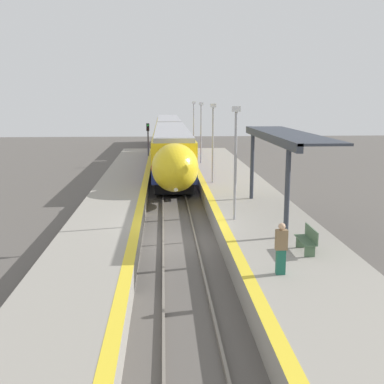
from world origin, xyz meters
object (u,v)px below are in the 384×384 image
object	(u,v)px
railway_signal	(148,140)
lamppost_near	(236,155)
lamppost_mid	(213,138)
platform_bench	(308,239)
lamppost_far	(201,128)
train	(170,139)
lamppost_farthest	(194,122)
person_waiting	(281,248)

from	to	relation	value
railway_signal	lamppost_near	xyz separation A→B (m)	(4.59, -24.58, 1.36)
lamppost_near	lamppost_mid	bearing A→B (deg)	90.00
lamppost_near	lamppost_mid	world-z (taller)	same
platform_bench	lamppost_far	world-z (taller)	lamppost_far
train	lamppost_mid	bearing A→B (deg)	-82.19
lamppost_mid	lamppost_farthest	world-z (taller)	same
lamppost_far	person_waiting	bearing A→B (deg)	-89.08
railway_signal	lamppost_far	bearing A→B (deg)	-48.78
train	lamppost_mid	size ratio (longest dim) A/B	9.06
person_waiting	lamppost_mid	distance (m)	16.69
platform_bench	lamppost_far	bearing A→B (deg)	94.50
railway_signal	lamppost_near	size ratio (longest dim) A/B	0.79
lamppost_near	lamppost_far	world-z (taller)	same
platform_bench	lamppost_farthest	world-z (taller)	lamppost_farthest
railway_signal	lamppost_farthest	size ratio (longest dim) A/B	0.79
person_waiting	lamppost_near	distance (m)	7.19
person_waiting	lamppost_mid	size ratio (longest dim) A/B	0.33
lamppost_mid	train	bearing A→B (deg)	97.81
lamppost_near	lamppost_far	distance (m)	19.34
lamppost_near	person_waiting	bearing A→B (deg)	-86.51
lamppost_mid	lamppost_far	distance (m)	9.67
railway_signal	lamppost_mid	size ratio (longest dim) A/B	0.79
person_waiting	railway_signal	xyz separation A→B (m)	(-5.01, 31.46, 0.69)
platform_bench	railway_signal	xyz separation A→B (m)	(-6.49, 29.37, 1.07)
person_waiting	lamppost_farthest	world-z (taller)	lamppost_farthest
lamppost_mid	lamppost_far	size ratio (longest dim) A/B	1.00
train	lamppost_far	bearing A→B (deg)	-73.66
person_waiting	lamppost_near	world-z (taller)	lamppost_near
lamppost_farthest	person_waiting	bearing A→B (deg)	-89.33
platform_bench	lamppost_farthest	distance (m)	33.94
train	platform_bench	distance (m)	32.93
person_waiting	lamppost_far	distance (m)	26.31
platform_bench	lamppost_mid	bearing A→B (deg)	97.49
train	lamppost_mid	world-z (taller)	lamppost_mid
train	lamppost_mid	distance (m)	18.40
person_waiting	lamppost_far	xyz separation A→B (m)	(-0.42, 26.22, 2.05)
lamppost_far	lamppost_farthest	bearing A→B (deg)	90.00
lamppost_farthest	lamppost_near	bearing A→B (deg)	-90.00
train	lamppost_farthest	xyz separation A→B (m)	(2.49, 1.18, 1.59)
train	railway_signal	xyz separation A→B (m)	(-2.10, -3.26, 0.23)
platform_bench	person_waiting	world-z (taller)	person_waiting
platform_bench	railway_signal	size ratio (longest dim) A/B	0.36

